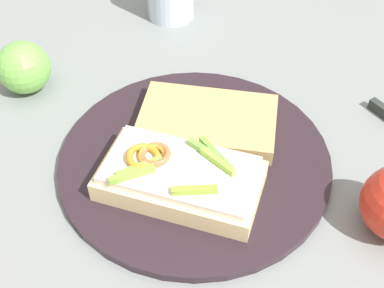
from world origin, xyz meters
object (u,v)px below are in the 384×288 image
Objects in this scene: bread_slice_side at (205,121)px; apple_1 at (21,67)px; plate at (192,159)px; sandwich at (176,177)px.

apple_1 is at bearing -10.36° from bread_slice_side.
plate is 1.93× the size of bread_slice_side.
plate is at bearing 81.63° from bread_slice_side.
plate is 1.64× the size of sandwich.
plate is 0.06m from sandwich.
sandwich is 0.10m from bread_slice_side.
apple_1 is (-0.24, 0.09, 0.01)m from bread_slice_side.
bread_slice_side is (0.02, 0.05, 0.02)m from plate.
apple_1 reaches higher than bread_slice_side.
sandwich is 0.28m from apple_1.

